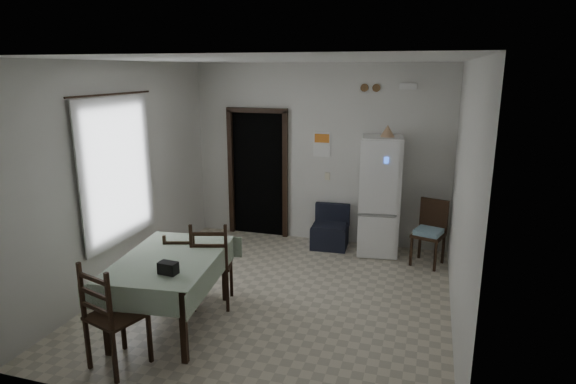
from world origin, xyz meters
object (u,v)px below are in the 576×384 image
Objects in this scene: dining_chair_far_right at (212,262)px; navy_seat at (330,227)px; dining_table at (172,291)px; dining_chair_near_head at (116,314)px; dining_chair_far_left at (183,266)px; corner_chair at (429,234)px; fridge at (380,196)px.

navy_seat is at bearing -129.24° from dining_chair_far_right.
dining_chair_near_head is (-0.10, -0.84, 0.14)m from dining_table.
dining_chair_far_left is (-1.33, -2.35, 0.12)m from navy_seat.
navy_seat is 0.44× the size of dining_table.
corner_chair is 3.75m from dining_table.
fridge reaches higher than dining_table.
navy_seat is 0.71× the size of corner_chair.
dining_chair_far_left is (-2.85, -2.05, -0.02)m from corner_chair.
dining_chair_far_left is at bearing -70.66° from dining_chair_near_head.
fridge is 3.18m from dining_chair_far_left.
dining_table is at bearing 88.36° from dining_chair_far_left.
corner_chair is 4.44m from dining_chair_near_head.
dining_chair_near_head is at bearing -111.12° from corner_chair.
dining_table is at bearing 52.61° from dining_chair_far_right.
fridge is 1.91× the size of corner_chair.
navy_seat is 2.70m from dining_chair_far_left.
dining_table is at bearing -118.05° from corner_chair.
fridge is 1.18× the size of dining_table.
dining_table reaches higher than navy_seat.
dining_table is 1.42× the size of dining_chair_near_head.
fridge is 4.28m from dining_chair_near_head.
dining_chair_far_right is at bearing -115.74° from navy_seat.
fridge is 0.92m from corner_chair.
navy_seat is 0.62× the size of dining_chair_near_head.
dining_chair_near_head is (-2.80, -3.44, 0.07)m from corner_chair.
dining_chair_far_right is at bearing 62.34° from dining_table.
dining_chair_far_left is at bearing -122.79° from navy_seat.
corner_chair reaches higher than dining_table.
fridge is 2.91m from dining_chair_far_right.
navy_seat is 0.63× the size of dining_chair_far_right.
navy_seat is 2.51m from dining_chair_far_right.
fridge is 2.70× the size of navy_seat.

